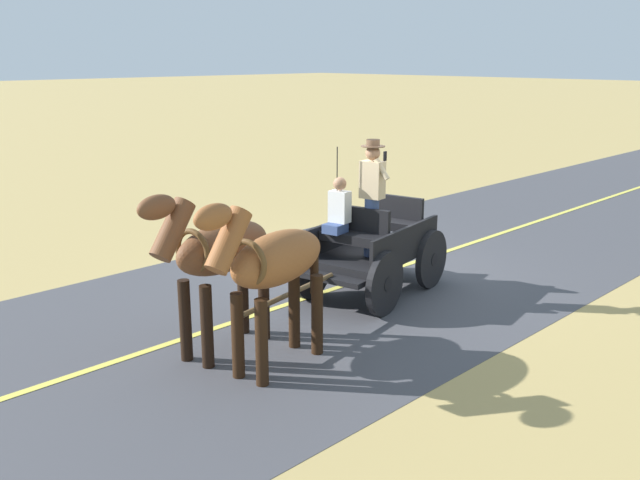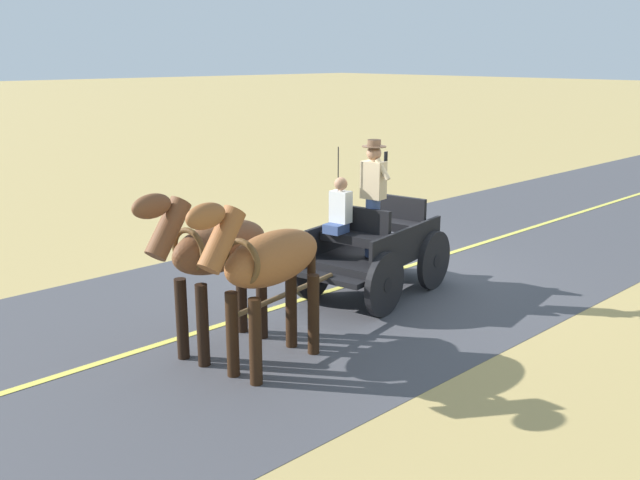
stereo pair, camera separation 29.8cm
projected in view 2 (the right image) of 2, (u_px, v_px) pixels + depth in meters
ground_plane at (373, 278)px, 12.03m from camera, size 200.00×200.00×0.00m
road_surface at (373, 278)px, 12.02m from camera, size 6.52×160.00×0.01m
road_centre_stripe at (373, 277)px, 12.02m from camera, size 0.12×160.00×0.00m
horse_drawn_carriage at (372, 245)px, 10.98m from camera, size 1.82×4.51×2.50m
horse_near_side at (267, 264)px, 8.25m from camera, size 0.81×2.15×2.21m
horse_off_side at (215, 252)px, 8.74m from camera, size 0.83×2.15×2.21m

